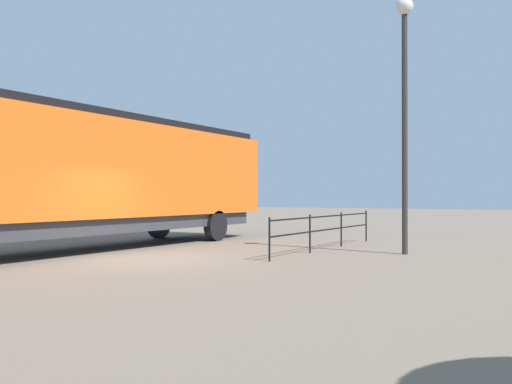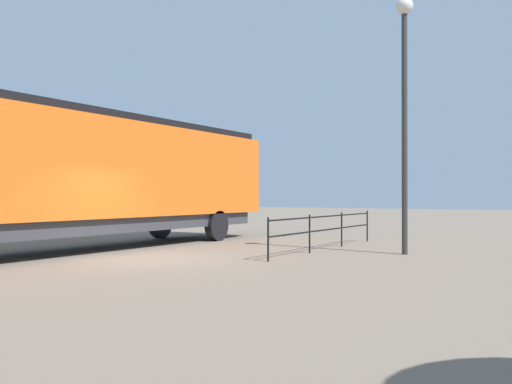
{
  "view_description": "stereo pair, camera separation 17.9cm",
  "coord_description": "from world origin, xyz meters",
  "views": [
    {
      "loc": [
        9.85,
        -11.28,
        1.64
      ],
      "look_at": [
        1.11,
        3.71,
        1.76
      ],
      "focal_mm": 39.73,
      "sensor_mm": 36.0,
      "label": 1
    },
    {
      "loc": [
        10.0,
        -11.19,
        1.64
      ],
      "look_at": [
        1.11,
        3.71,
        1.76
      ],
      "focal_mm": 39.73,
      "sensor_mm": 36.0,
      "label": 2
    }
  ],
  "objects": [
    {
      "name": "platform_fence",
      "position": [
        3.01,
        4.72,
        0.73
      ],
      "size": [
        0.05,
        7.27,
        1.1
      ],
      "color": "black",
      "rests_on": "ground_plane"
    },
    {
      "name": "locomotive",
      "position": [
        -3.14,
        1.33,
        2.32
      ],
      "size": [
        2.97,
        15.41,
        4.13
      ],
      "color": "orange",
      "rests_on": "ground_plane"
    },
    {
      "name": "ground_plane",
      "position": [
        0.0,
        0.0,
        0.0
      ],
      "size": [
        120.0,
        120.0,
        0.0
      ],
      "primitive_type": "plane",
      "color": "#756656"
    },
    {
      "name": "lamp_post",
      "position": [
        5.46,
        4.57,
        4.84
      ],
      "size": [
        0.49,
        0.49,
        7.23
      ],
      "color": "#2D2D2D",
      "rests_on": "ground_plane"
    }
  ]
}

